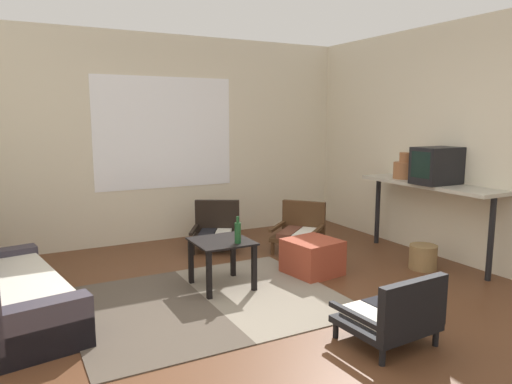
{
  "coord_description": "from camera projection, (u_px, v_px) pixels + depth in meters",
  "views": [
    {
      "loc": [
        -1.89,
        -3.13,
        1.65
      ],
      "look_at": [
        0.2,
        0.82,
        0.94
      ],
      "focal_mm": 33.42,
      "sensor_mm": 36.0,
      "label": 1
    }
  ],
  "objects": [
    {
      "name": "crt_television",
      "position": [
        438.0,
        166.0,
        5.29
      ],
      "size": [
        0.55,
        0.34,
        0.41
      ],
      "color": "black",
      "rests_on": "console_shelf"
    },
    {
      "name": "couch",
      "position": [
        5.0,
        293.0,
        3.85
      ],
      "size": [
        1.0,
        1.88,
        0.78
      ],
      "color": "#38333D",
      "rests_on": "ground"
    },
    {
      "name": "console_shelf",
      "position": [
        429.0,
        191.0,
        5.44
      ],
      "size": [
        0.46,
        1.77,
        0.9
      ],
      "color": "#B2AD9E",
      "rests_on": "ground"
    },
    {
      "name": "coffee_table",
      "position": [
        222.0,
        251.0,
        4.59
      ],
      "size": [
        0.54,
        0.55,
        0.47
      ],
      "color": "black",
      "rests_on": "ground"
    },
    {
      "name": "wicker_basket",
      "position": [
        423.0,
        257.0,
        5.19
      ],
      "size": [
        0.29,
        0.29,
        0.27
      ],
      "primitive_type": "cylinder",
      "color": "olive",
      "rests_on": "ground"
    },
    {
      "name": "armchair_striped_foreground",
      "position": [
        394.0,
        315.0,
        3.43
      ],
      "size": [
        0.65,
        0.59,
        0.55
      ],
      "color": "black",
      "rests_on": "ground"
    },
    {
      "name": "clay_vase",
      "position": [
        404.0,
        169.0,
        5.75
      ],
      "size": [
        0.26,
        0.26,
        0.32
      ],
      "color": "#935B38",
      "rests_on": "console_shelf"
    },
    {
      "name": "armchair_by_window",
      "position": [
        216.0,
        229.0,
        5.99
      ],
      "size": [
        0.76,
        0.75,
        0.59
      ],
      "color": "black",
      "rests_on": "ground"
    },
    {
      "name": "glass_bottle",
      "position": [
        238.0,
        232.0,
        4.46
      ],
      "size": [
        0.06,
        0.06,
        0.25
      ],
      "color": "#194723",
      "rests_on": "coffee_table"
    },
    {
      "name": "armchair_corner",
      "position": [
        300.0,
        229.0,
        5.92
      ],
      "size": [
        0.8,
        0.79,
        0.59
      ],
      "color": "#472D19",
      "rests_on": "ground"
    },
    {
      "name": "ground_plane",
      "position": [
        281.0,
        322.0,
        3.86
      ],
      "size": [
        7.8,
        7.8,
        0.0
      ],
      "primitive_type": "plane",
      "color": "#56331E"
    },
    {
      "name": "side_wall_right",
      "position": [
        479.0,
        144.0,
        5.14
      ],
      "size": [
        0.12,
        6.6,
        2.7
      ],
      "primitive_type": "cube",
      "color": "beige",
      "rests_on": "ground"
    },
    {
      "name": "ottoman_orange",
      "position": [
        312.0,
        257.0,
        5.03
      ],
      "size": [
        0.57,
        0.57,
        0.37
      ],
      "primitive_type": "cube",
      "rotation": [
        0.0,
        0.0,
        0.14
      ],
      "color": "#993D28",
      "rests_on": "ground"
    },
    {
      "name": "far_wall_with_window",
      "position": [
        164.0,
        139.0,
        6.32
      ],
      "size": [
        5.6,
        0.13,
        2.7
      ],
      "color": "beige",
      "rests_on": "ground"
    },
    {
      "name": "area_rug",
      "position": [
        208.0,
        301.0,
        4.29
      ],
      "size": [
        2.32,
        1.86,
        0.01
      ],
      "color": "#4C4238",
      "rests_on": "ground"
    }
  ]
}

